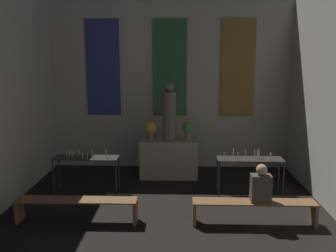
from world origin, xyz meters
TOP-DOWN VIEW (x-y plane):
  - wall_back at (0.00, 12.01)m, footprint 6.69×0.16m
  - altar at (0.00, 11.04)m, footprint 1.45×0.64m
  - statue at (0.00, 11.04)m, footprint 0.34×0.34m
  - flower_vase_left at (-0.47, 11.04)m, footprint 0.29×0.29m
  - flower_vase_right at (0.47, 11.04)m, footprint 0.29×0.29m
  - candle_rack_left at (-1.84, 9.88)m, footprint 1.46×0.46m
  - candle_rack_right at (1.84, 9.88)m, footprint 1.46×0.46m
  - pew_back_left at (-1.64, 8.31)m, footprint 2.24×0.36m
  - pew_back_right at (1.64, 8.31)m, footprint 2.24×0.36m
  - person_seated at (1.74, 8.31)m, footprint 0.36×0.24m

SIDE VIEW (x-z plane):
  - pew_back_left at x=-1.64m, z-range 0.11..0.56m
  - pew_back_right at x=1.64m, z-range 0.11..0.56m
  - altar at x=0.00m, z-range 0.00..0.96m
  - candle_rack_left at x=-1.84m, z-range 0.21..1.23m
  - candle_rack_right at x=1.84m, z-range 0.21..1.23m
  - person_seated at x=1.74m, z-range 0.40..1.10m
  - flower_vase_left at x=-0.47m, z-range 1.02..1.49m
  - flower_vase_right at x=0.47m, z-range 1.02..1.49m
  - statue at x=0.00m, z-range 0.91..2.37m
  - wall_back at x=0.00m, z-range 0.02..4.60m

